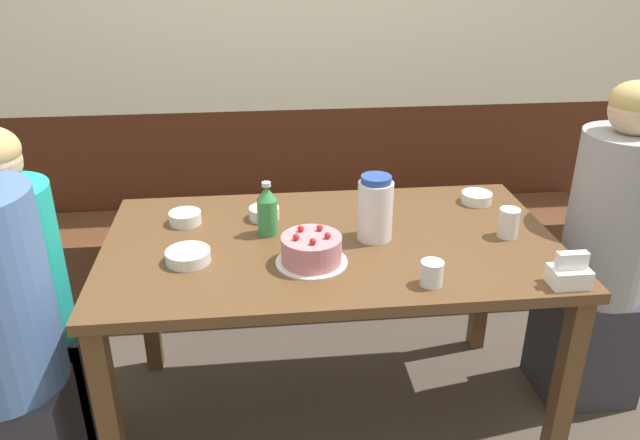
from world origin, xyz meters
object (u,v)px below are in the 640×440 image
at_px(water_pitcher, 375,208).
at_px(bowl_soup_white, 264,213).
at_px(person_grey_tee, 602,263).
at_px(bowl_rice_small, 188,256).
at_px(glass_tumbler_short, 509,223).
at_px(napkin_holder, 569,273).
at_px(glass_water_tall, 432,273).
at_px(birthday_cake, 311,250).
at_px(person_pale_blue_shirt, 25,314).
at_px(soju_bottle, 267,210).
at_px(bowl_sauce_shallow, 477,198).
at_px(bowl_side_dish, 185,218).
at_px(bench_seat, 309,259).

bearing_deg(water_pitcher, bowl_soup_white, 152.19).
bearing_deg(water_pitcher, person_grey_tee, 3.17).
relative_size(bowl_rice_small, glass_tumbler_short, 1.41).
height_order(water_pitcher, bowl_soup_white, water_pitcher).
bearing_deg(napkin_holder, glass_water_tall, 173.56).
relative_size(napkin_holder, person_grey_tee, 0.09).
bearing_deg(glass_water_tall, bowl_rice_small, 163.25).
bearing_deg(birthday_cake, person_pale_blue_shirt, 172.54).
height_order(water_pitcher, soju_bottle, water_pitcher).
bearing_deg(soju_bottle, glass_tumbler_short, -7.51).
height_order(soju_bottle, bowl_sauce_shallow, soju_bottle).
bearing_deg(birthday_cake, bowl_side_dish, 141.16).
bearing_deg(bench_seat, glass_water_tall, -77.63).
distance_m(glass_water_tall, person_pale_blue_shirt, 1.31).
bearing_deg(water_pitcher, soju_bottle, 169.09).
xyz_separation_m(water_pitcher, bowl_side_dish, (-0.63, 0.18, -0.09)).
xyz_separation_m(bowl_soup_white, glass_water_tall, (0.46, -0.50, 0.02)).
xyz_separation_m(napkin_holder, bowl_sauce_shallow, (-0.06, 0.60, -0.02)).
bearing_deg(bowl_rice_small, bench_seat, 63.96).
bearing_deg(glass_water_tall, bowl_sauce_shallow, 59.79).
bearing_deg(person_pale_blue_shirt, bowl_soup_white, 15.44).
height_order(bowl_rice_small, person_grey_tee, person_grey_tee).
distance_m(water_pitcher, person_grey_tee, 0.91).
bearing_deg(bench_seat, bowl_side_dish, -126.89).
height_order(bowl_rice_small, bowl_side_dish, bowl_side_dish).
distance_m(water_pitcher, bowl_sauce_shallow, 0.51).
height_order(birthday_cake, glass_water_tall, birthday_cake).
distance_m(birthday_cake, soju_bottle, 0.25).
bearing_deg(bowl_soup_white, napkin_holder, -32.57).
xyz_separation_m(bowl_sauce_shallow, glass_tumbler_short, (0.01, -0.28, 0.03)).
height_order(bench_seat, glass_tumbler_short, glass_tumbler_short).
xyz_separation_m(water_pitcher, bowl_sauce_shallow, (0.43, 0.25, -0.09)).
bearing_deg(birthday_cake, napkin_holder, -16.10).
height_order(bowl_side_dish, glass_tumbler_short, glass_tumbler_short).
xyz_separation_m(soju_bottle, person_pale_blue_shirt, (-0.80, -0.10, -0.29)).
xyz_separation_m(bowl_sauce_shallow, person_pale_blue_shirt, (-1.58, -0.28, -0.22)).
xyz_separation_m(bowl_soup_white, bowl_rice_small, (-0.24, -0.29, -0.00)).
relative_size(bowl_side_dish, glass_water_tall, 1.50).
bearing_deg(person_pale_blue_shirt, birthday_cake, -7.46).
bearing_deg(glass_tumbler_short, bowl_side_dish, 168.61).
relative_size(glass_water_tall, person_pale_blue_shirt, 0.06).
xyz_separation_m(birthday_cake, napkin_holder, (0.72, -0.21, -0.01)).
bearing_deg(water_pitcher, napkin_holder, -35.70).
bearing_deg(glass_tumbler_short, soju_bottle, 172.49).
distance_m(birthday_cake, glass_tumbler_short, 0.67).
xyz_separation_m(napkin_holder, glass_water_tall, (-0.39, 0.04, -0.00)).
xyz_separation_m(bench_seat, napkin_holder, (0.64, -1.19, 0.56)).
bearing_deg(bowl_rice_small, soju_bottle, 34.04).
height_order(bowl_rice_small, glass_tumbler_short, glass_tumbler_short).
relative_size(napkin_holder, bowl_side_dish, 1.00).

